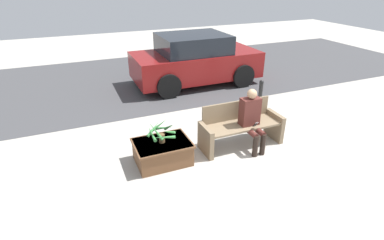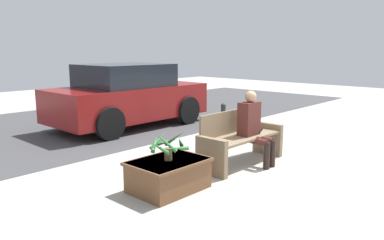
{
  "view_description": "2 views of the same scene",
  "coord_description": "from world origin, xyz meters",
  "px_view_note": "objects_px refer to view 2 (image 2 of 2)",
  "views": [
    {
      "loc": [
        -2.93,
        -3.72,
        3.21
      ],
      "look_at": [
        -0.93,
        1.07,
        0.66
      ],
      "focal_mm": 28.0,
      "sensor_mm": 36.0,
      "label": 1
    },
    {
      "loc": [
        -4.98,
        -2.7,
        1.91
      ],
      "look_at": [
        -1.15,
        0.85,
        0.92
      ],
      "focal_mm": 35.0,
      "sensor_mm": 36.0,
      "label": 2
    }
  ],
  "objects_px": {
    "person_seated": "(253,124)",
    "potted_plant": "(167,145)",
    "parked_car": "(128,96)",
    "planter_box": "(168,174)",
    "bollard_post": "(223,118)",
    "bench": "(239,139)"
  },
  "relations": [
    {
      "from": "bench",
      "to": "potted_plant",
      "type": "height_order",
      "value": "bench"
    },
    {
      "from": "bench",
      "to": "planter_box",
      "type": "height_order",
      "value": "bench"
    },
    {
      "from": "parked_car",
      "to": "bollard_post",
      "type": "bearing_deg",
      "value": -68.63
    },
    {
      "from": "planter_box",
      "to": "parked_car",
      "type": "bearing_deg",
      "value": 59.12
    },
    {
      "from": "person_seated",
      "to": "parked_car",
      "type": "distance_m",
      "value": 4.1
    },
    {
      "from": "person_seated",
      "to": "bollard_post",
      "type": "height_order",
      "value": "person_seated"
    },
    {
      "from": "parked_car",
      "to": "bench",
      "type": "bearing_deg",
      "value": -99.64
    },
    {
      "from": "planter_box",
      "to": "potted_plant",
      "type": "bearing_deg",
      "value": 131.52
    },
    {
      "from": "bollard_post",
      "to": "bench",
      "type": "bearing_deg",
      "value": -134.85
    },
    {
      "from": "bench",
      "to": "parked_car",
      "type": "height_order",
      "value": "parked_car"
    },
    {
      "from": "planter_box",
      "to": "bollard_post",
      "type": "distance_m",
      "value": 3.6
    },
    {
      "from": "planter_box",
      "to": "bollard_post",
      "type": "relative_size",
      "value": 1.45
    },
    {
      "from": "person_seated",
      "to": "potted_plant",
      "type": "bearing_deg",
      "value": 174.4
    },
    {
      "from": "parked_car",
      "to": "potted_plant",
      "type": "bearing_deg",
      "value": -121.02
    },
    {
      "from": "person_seated",
      "to": "bollard_post",
      "type": "bearing_deg",
      "value": 50.63
    },
    {
      "from": "bench",
      "to": "bollard_post",
      "type": "height_order",
      "value": "bench"
    },
    {
      "from": "parked_car",
      "to": "person_seated",
      "type": "bearing_deg",
      "value": -97.52
    },
    {
      "from": "parked_car",
      "to": "planter_box",
      "type": "bearing_deg",
      "value": -120.88
    },
    {
      "from": "planter_box",
      "to": "potted_plant",
      "type": "xyz_separation_m",
      "value": [
        -0.01,
        0.01,
        0.41
      ]
    },
    {
      "from": "planter_box",
      "to": "person_seated",
      "type": "bearing_deg",
      "value": -5.34
    },
    {
      "from": "planter_box",
      "to": "parked_car",
      "type": "height_order",
      "value": "parked_car"
    },
    {
      "from": "potted_plant",
      "to": "bollard_post",
      "type": "xyz_separation_m",
      "value": [
        3.24,
        1.58,
        -0.27
      ]
    }
  ]
}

